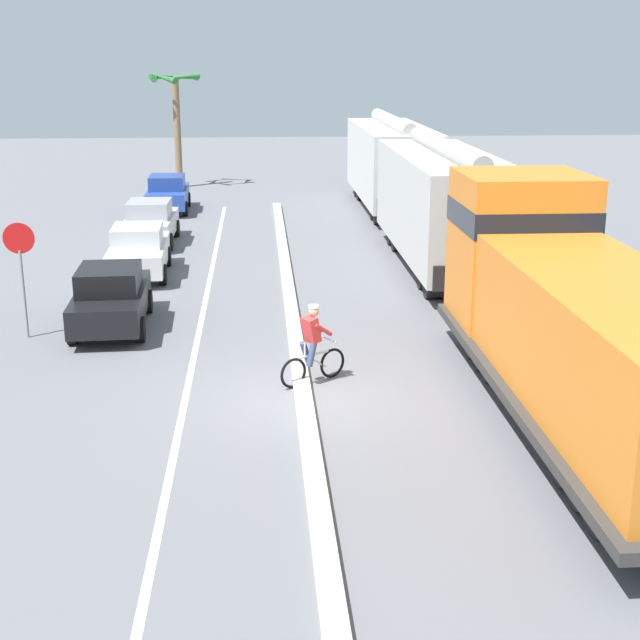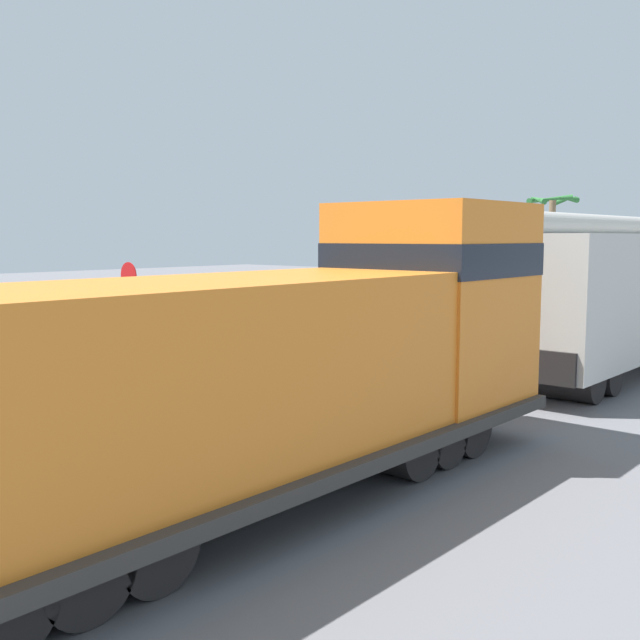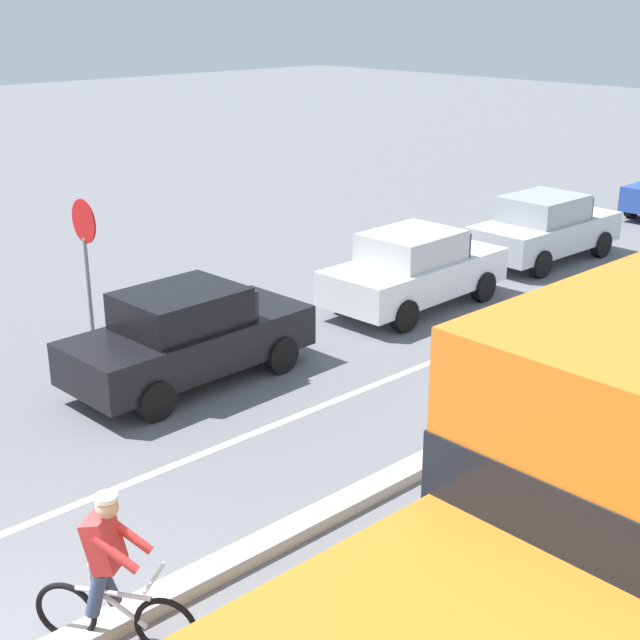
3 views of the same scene
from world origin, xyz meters
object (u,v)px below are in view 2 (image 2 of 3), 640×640
object	(u,v)px
stop_sign	(129,291)
parked_car_white	(318,319)
hopper_car_lead	(608,296)
parked_car_blue	(483,297)
locomotive	(294,367)
cyclist	(176,376)
palm_tree_near	(551,220)
parked_car_black	(190,335)
parked_car_silver	(397,308)

from	to	relation	value
stop_sign	parked_car_white	bearing A→B (deg)	72.57
hopper_car_lead	stop_sign	world-z (taller)	hopper_car_lead
hopper_car_lead	parked_car_blue	xyz separation A→B (m)	(-9.99, 11.65, -1.26)
locomotive	cyclist	xyz separation A→B (m)	(-4.88, 1.74, -0.98)
palm_tree_near	stop_sign	bearing A→B (deg)	-93.53
parked_car_black	stop_sign	size ratio (longest dim) A/B	1.48
parked_car_silver	palm_tree_near	bearing A→B (deg)	90.69
parked_car_black	parked_car_white	bearing A→B (deg)	90.08
locomotive	parked_car_black	xyz separation A→B (m)	(-9.76, 6.08, -0.98)
locomotive	parked_car_white	distance (m)	15.29
parked_car_silver	parked_car_blue	distance (m)	7.10
parked_car_black	hopper_car_lead	bearing A→B (deg)	31.92
hopper_car_lead	cyclist	xyz separation A→B (m)	(-4.88, -10.42, -1.26)
hopper_car_lead	parked_car_silver	xyz separation A→B (m)	(-9.96, 4.56, -1.26)
hopper_car_lead	cyclist	size ratio (longest dim) A/B	6.18
parked_car_black	stop_sign	bearing A→B (deg)	-161.78
stop_sign	hopper_car_lead	bearing A→B (deg)	29.83
parked_car_blue	parked_car_black	bearing A→B (deg)	-89.25
parked_car_blue	palm_tree_near	bearing A→B (deg)	91.12
stop_sign	locomotive	bearing A→B (deg)	-24.79
parked_car_white	stop_sign	bearing A→B (deg)	-107.43
locomotive	parked_car_silver	distance (m)	19.48
locomotive	parked_car_white	world-z (taller)	locomotive
parked_car_black	palm_tree_near	distance (m)	25.61
parked_car_silver	stop_sign	xyz separation A→B (m)	(-1.78, -11.29, 1.21)
parked_car_silver	hopper_car_lead	bearing A→B (deg)	-24.57
stop_sign	palm_tree_near	xyz separation A→B (m)	(1.60, 25.99, 2.49)
locomotive	cyclist	distance (m)	5.27
hopper_car_lead	palm_tree_near	bearing A→B (deg)	117.77
parked_car_silver	cyclist	world-z (taller)	cyclist
locomotive	hopper_car_lead	world-z (taller)	locomotive
parked_car_blue	stop_sign	xyz separation A→B (m)	(-1.75, -18.39, 1.21)
hopper_car_lead	parked_car_black	bearing A→B (deg)	-148.08
locomotive	parked_car_silver	xyz separation A→B (m)	(-9.96, 16.71, -0.98)
parked_car_white	palm_tree_near	world-z (taller)	palm_tree_near
hopper_car_lead	stop_sign	size ratio (longest dim) A/B	3.68
hopper_car_lead	palm_tree_near	world-z (taller)	palm_tree_near
cyclist	stop_sign	size ratio (longest dim) A/B	0.60
palm_tree_near	parked_car_blue	bearing A→B (deg)	-88.88
hopper_car_lead	parked_car_white	bearing A→B (deg)	-177.43
parked_car_silver	palm_tree_near	world-z (taller)	palm_tree_near
parked_car_blue	palm_tree_near	xyz separation A→B (m)	(-0.15, 7.61, 3.70)
parked_car_blue	cyclist	world-z (taller)	cyclist
parked_car_black	parked_car_blue	world-z (taller)	same
hopper_car_lead	parked_car_silver	bearing A→B (deg)	155.43
locomotive	parked_car_silver	bearing A→B (deg)	120.80
cyclist	palm_tree_near	bearing A→B (deg)	100.06
locomotive	stop_sign	world-z (taller)	locomotive
palm_tree_near	parked_car_white	bearing A→B (deg)	-88.92
parked_car_black	parked_car_silver	bearing A→B (deg)	91.09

